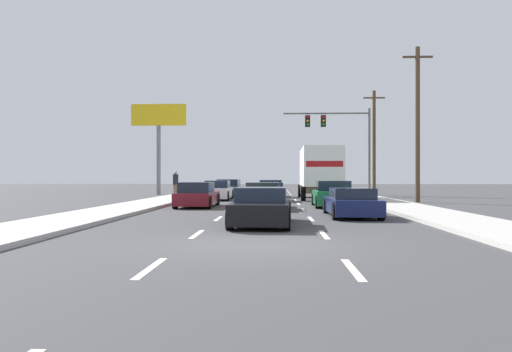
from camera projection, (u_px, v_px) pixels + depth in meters
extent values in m
plane|color=#3D3D3F|center=(270.00, 198.00, 36.36)|extent=(140.00, 140.00, 0.00)
cube|color=#B2AFA8|center=(375.00, 200.00, 31.10)|extent=(2.71, 80.00, 0.14)
cube|color=#B2AFA8|center=(165.00, 200.00, 31.62)|extent=(2.71, 80.00, 0.14)
cube|color=silver|center=(151.00, 268.00, 8.47)|extent=(0.14, 2.00, 0.01)
cube|color=silver|center=(197.00, 234.00, 13.47)|extent=(0.14, 2.00, 0.01)
cube|color=silver|center=(218.00, 219.00, 18.46)|extent=(0.14, 2.00, 0.01)
cube|color=silver|center=(231.00, 210.00, 23.46)|extent=(0.14, 2.00, 0.01)
cube|color=silver|center=(239.00, 204.00, 28.46)|extent=(0.14, 2.00, 0.01)
cube|color=silver|center=(244.00, 200.00, 33.45)|extent=(0.14, 2.00, 0.01)
cube|color=silver|center=(248.00, 197.00, 38.45)|extent=(0.14, 2.00, 0.01)
cube|color=silver|center=(251.00, 194.00, 43.45)|extent=(0.14, 2.00, 0.01)
cube|color=silver|center=(254.00, 193.00, 48.44)|extent=(0.14, 2.00, 0.01)
cube|color=silver|center=(256.00, 191.00, 53.44)|extent=(0.14, 2.00, 0.01)
cube|color=silver|center=(258.00, 190.00, 58.43)|extent=(0.14, 2.00, 0.01)
cube|color=silver|center=(259.00, 189.00, 63.43)|extent=(0.14, 2.00, 0.01)
cube|color=silver|center=(353.00, 269.00, 8.34)|extent=(0.14, 2.00, 0.01)
cube|color=silver|center=(324.00, 235.00, 13.33)|extent=(0.14, 2.00, 0.01)
cube|color=silver|center=(311.00, 219.00, 18.33)|extent=(0.14, 2.00, 0.01)
cube|color=silver|center=(303.00, 210.00, 23.33)|extent=(0.14, 2.00, 0.01)
cube|color=silver|center=(298.00, 204.00, 28.32)|extent=(0.14, 2.00, 0.01)
cube|color=silver|center=(295.00, 200.00, 33.32)|extent=(0.14, 2.00, 0.01)
cube|color=silver|center=(293.00, 197.00, 38.31)|extent=(0.14, 2.00, 0.01)
cube|color=silver|center=(291.00, 195.00, 43.31)|extent=(0.14, 2.00, 0.01)
cube|color=silver|center=(289.00, 193.00, 48.31)|extent=(0.14, 2.00, 0.01)
cube|color=silver|center=(288.00, 191.00, 53.30)|extent=(0.14, 2.00, 0.01)
cube|color=silver|center=(287.00, 190.00, 58.30)|extent=(0.14, 2.00, 0.01)
cube|color=silver|center=(286.00, 189.00, 63.30)|extent=(0.14, 2.00, 0.01)
cube|color=slate|center=(229.00, 190.00, 39.74)|extent=(1.97, 4.65, 0.65)
cube|color=#192333|center=(229.00, 183.00, 39.66)|extent=(1.68, 2.31, 0.54)
cylinder|color=black|center=(221.00, 191.00, 41.54)|extent=(0.24, 0.65, 0.64)
cylinder|color=black|center=(242.00, 192.00, 41.42)|extent=(0.24, 0.65, 0.64)
cylinder|color=black|center=(215.00, 193.00, 38.05)|extent=(0.24, 0.65, 0.64)
cylinder|color=black|center=(237.00, 193.00, 37.93)|extent=(0.24, 0.65, 0.64)
cube|color=white|center=(218.00, 193.00, 33.73)|extent=(1.74, 4.70, 0.66)
cube|color=#192333|center=(218.00, 184.00, 33.63)|extent=(1.52, 1.98, 0.49)
cylinder|color=black|center=(209.00, 194.00, 35.56)|extent=(0.22, 0.64, 0.64)
cylinder|color=black|center=(232.00, 194.00, 35.50)|extent=(0.22, 0.64, 0.64)
cylinder|color=black|center=(202.00, 196.00, 31.97)|extent=(0.22, 0.64, 0.64)
cylinder|color=black|center=(227.00, 196.00, 31.91)|extent=(0.22, 0.64, 0.64)
cube|color=maroon|center=(198.00, 198.00, 25.62)|extent=(1.78, 4.36, 0.61)
cube|color=#192333|center=(196.00, 187.00, 25.28)|extent=(1.55, 2.21, 0.53)
cylinder|color=black|center=(188.00, 199.00, 27.29)|extent=(0.22, 0.64, 0.64)
cylinder|color=black|center=(217.00, 199.00, 27.21)|extent=(0.22, 0.64, 0.64)
cylinder|color=black|center=(175.00, 202.00, 24.04)|extent=(0.22, 0.64, 0.64)
cylinder|color=black|center=(209.00, 202.00, 23.96)|extent=(0.22, 0.64, 0.64)
cube|color=#1E389E|center=(271.00, 191.00, 38.10)|extent=(1.99, 4.64, 0.65)
cube|color=#192333|center=(271.00, 183.00, 37.89)|extent=(1.69, 2.33, 0.51)
cylinder|color=black|center=(261.00, 192.00, 39.90)|extent=(0.24, 0.65, 0.64)
cylinder|color=black|center=(283.00, 192.00, 39.77)|extent=(0.24, 0.65, 0.64)
cylinder|color=black|center=(259.00, 194.00, 36.42)|extent=(0.24, 0.65, 0.64)
cylinder|color=black|center=(282.00, 194.00, 36.30)|extent=(0.24, 0.65, 0.64)
cube|color=#B7BABF|center=(270.00, 194.00, 31.88)|extent=(1.94, 4.41, 0.56)
cube|color=#192333|center=(270.00, 186.00, 31.67)|extent=(1.68, 2.03, 0.48)
cylinder|color=black|center=(258.00, 195.00, 33.56)|extent=(0.23, 0.64, 0.64)
cylinder|color=black|center=(284.00, 195.00, 33.47)|extent=(0.23, 0.64, 0.64)
cylinder|color=black|center=(255.00, 197.00, 30.28)|extent=(0.23, 0.64, 0.64)
cylinder|color=black|center=(284.00, 197.00, 30.19)|extent=(0.23, 0.64, 0.64)
cube|color=yellow|center=(263.00, 199.00, 24.35)|extent=(1.81, 4.67, 0.66)
cube|color=#192333|center=(263.00, 187.00, 24.08)|extent=(1.55, 2.04, 0.47)
cylinder|color=black|center=(250.00, 200.00, 26.16)|extent=(0.23, 0.64, 0.64)
cylinder|color=black|center=(280.00, 200.00, 26.07)|extent=(0.23, 0.64, 0.64)
cylinder|color=black|center=(244.00, 204.00, 22.63)|extent=(0.23, 0.64, 0.64)
cylinder|color=black|center=(279.00, 204.00, 22.54)|extent=(0.23, 0.64, 0.64)
cube|color=black|center=(262.00, 211.00, 16.12)|extent=(1.90, 4.63, 0.62)
cube|color=#192333|center=(262.00, 194.00, 15.97)|extent=(1.60, 2.09, 0.45)
cylinder|color=black|center=(242.00, 211.00, 17.91)|extent=(0.24, 0.65, 0.64)
cylinder|color=black|center=(288.00, 211.00, 17.79)|extent=(0.24, 0.65, 0.64)
cylinder|color=black|center=(230.00, 219.00, 14.44)|extent=(0.24, 0.65, 0.64)
cylinder|color=black|center=(287.00, 220.00, 14.33)|extent=(0.24, 0.65, 0.64)
cube|color=white|center=(320.00, 167.00, 33.23)|extent=(2.55, 7.16, 2.47)
cube|color=red|center=(325.00, 164.00, 29.69)|extent=(2.20, 0.07, 0.36)
cube|color=tan|center=(316.00, 179.00, 37.83)|extent=(2.38, 2.11, 2.10)
cylinder|color=black|center=(300.00, 191.00, 37.89)|extent=(0.31, 0.96, 0.96)
cylinder|color=black|center=(331.00, 191.00, 37.76)|extent=(0.31, 0.96, 0.96)
cylinder|color=black|center=(303.00, 193.00, 31.87)|extent=(0.31, 0.96, 0.96)
cylinder|color=black|center=(340.00, 194.00, 31.74)|extent=(0.31, 0.96, 0.96)
cube|color=#196B38|center=(332.00, 197.00, 25.71)|extent=(1.89, 4.16, 0.68)
cube|color=#192333|center=(333.00, 186.00, 25.40)|extent=(1.64, 1.85, 0.52)
cylinder|color=black|center=(314.00, 199.00, 27.27)|extent=(0.23, 0.64, 0.64)
cylinder|color=black|center=(345.00, 199.00, 27.18)|extent=(0.23, 0.64, 0.64)
cylinder|color=black|center=(318.00, 202.00, 24.24)|extent=(0.23, 0.64, 0.64)
cylinder|color=black|center=(353.00, 202.00, 24.15)|extent=(0.23, 0.64, 0.64)
cube|color=#141E4C|center=(351.00, 205.00, 19.48)|extent=(1.74, 4.49, 0.57)
cube|color=#192333|center=(352.00, 193.00, 19.28)|extent=(1.53, 2.20, 0.40)
cylinder|color=black|center=(326.00, 206.00, 21.21)|extent=(0.22, 0.64, 0.64)
cylinder|color=black|center=(365.00, 206.00, 21.14)|extent=(0.22, 0.64, 0.64)
cylinder|color=black|center=(335.00, 211.00, 17.83)|extent=(0.22, 0.64, 0.64)
cylinder|color=black|center=(381.00, 211.00, 17.76)|extent=(0.22, 0.64, 0.64)
cylinder|color=#595B56|center=(369.00, 152.00, 41.96)|extent=(0.20, 0.20, 7.29)
cylinder|color=#595B56|center=(326.00, 113.00, 42.11)|extent=(7.20, 0.14, 0.14)
cube|color=black|center=(323.00, 121.00, 42.12)|extent=(0.40, 0.56, 0.95)
sphere|color=red|center=(324.00, 117.00, 41.81)|extent=(0.20, 0.20, 0.20)
sphere|color=orange|center=(324.00, 121.00, 41.81)|extent=(0.20, 0.20, 0.20)
sphere|color=green|center=(324.00, 124.00, 41.81)|extent=(0.20, 0.20, 0.20)
cube|color=black|center=(308.00, 121.00, 42.17)|extent=(0.40, 0.56, 0.95)
sphere|color=red|center=(308.00, 117.00, 41.86)|extent=(0.20, 0.20, 0.20)
sphere|color=orange|center=(308.00, 121.00, 41.86)|extent=(0.20, 0.20, 0.20)
sphere|color=green|center=(308.00, 124.00, 41.86)|extent=(0.20, 0.20, 0.20)
cylinder|color=brown|center=(418.00, 125.00, 30.22)|extent=(0.28, 0.28, 9.38)
cube|color=brown|center=(418.00, 57.00, 30.23)|extent=(1.80, 0.12, 0.12)
cylinder|color=brown|center=(374.00, 143.00, 42.22)|extent=(0.28, 0.28, 8.81)
cube|color=brown|center=(374.00, 98.00, 42.23)|extent=(1.80, 0.12, 0.12)
cylinder|color=slate|center=(159.00, 160.00, 43.13)|extent=(0.36, 0.36, 5.96)
cube|color=yellow|center=(159.00, 115.00, 43.14)|extent=(4.75, 0.20, 1.85)
cylinder|color=brown|center=(176.00, 191.00, 35.09)|extent=(0.32, 0.32, 0.85)
cylinder|color=black|center=(176.00, 179.00, 35.09)|extent=(0.38, 0.38, 0.74)
sphere|color=tan|center=(176.00, 173.00, 35.09)|extent=(0.23, 0.23, 0.23)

